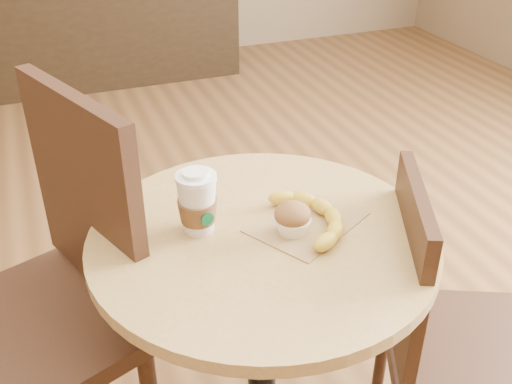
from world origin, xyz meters
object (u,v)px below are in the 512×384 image
at_px(banana, 315,216).
at_px(coffee_cup, 197,204).
at_px(chair_left, 47,303).
at_px(chair_right, 443,332).
at_px(muffin, 292,219).
at_px(cafe_table, 262,305).

bearing_deg(banana, coffee_cup, 164.95).
bearing_deg(coffee_cup, chair_left, 152.21).
relative_size(chair_right, banana, 3.37).
bearing_deg(coffee_cup, banana, -28.11).
bearing_deg(chair_right, banana, 86.78).
relative_size(coffee_cup, muffin, 1.80).
height_order(muffin, banana, muffin).
relative_size(cafe_table, chair_left, 0.72).
distance_m(chair_right, banana, 0.44).
xyz_separation_m(chair_left, chair_right, (0.86, -0.31, -0.10)).
xyz_separation_m(chair_right, coffee_cup, (-0.52, 0.22, 0.35)).
height_order(chair_right, coffee_cup, coffee_cup).
xyz_separation_m(cafe_table, muffin, (0.06, -0.02, 0.24)).
relative_size(chair_left, coffee_cup, 7.25).
bearing_deg(chair_right, cafe_table, 93.35).
xyz_separation_m(chair_left, coffee_cup, (0.34, -0.09, 0.24)).
relative_size(cafe_table, banana, 2.96).
height_order(chair_right, muffin, chair_right).
bearing_deg(cafe_table, banana, -3.69).
bearing_deg(chair_left, chair_right, 48.94).
bearing_deg(chair_left, banana, 53.25).
height_order(cafe_table, muffin, muffin).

